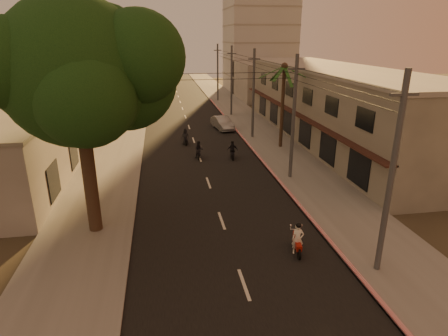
{
  "coord_description": "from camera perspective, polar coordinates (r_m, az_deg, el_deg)",
  "views": [
    {
      "loc": [
        -3.1,
        -17.2,
        10.13
      ],
      "look_at": [
        0.64,
        4.99,
        2.18
      ],
      "focal_mm": 30.0,
      "sensor_mm": 36.0,
      "label": 1
    }
  ],
  "objects": [
    {
      "name": "curb_stripe",
      "position": [
        34.71,
        4.51,
        2.61
      ],
      "size": [
        0.2,
        60.0,
        0.2
      ],
      "primitive_type": "cube",
      "color": "red",
      "rests_on": "ground"
    },
    {
      "name": "filler_right",
      "position": [
        64.9,
        5.91,
        13.07
      ],
      "size": [
        8.0,
        14.0,
        6.0
      ],
      "primitive_type": "cube",
      "color": "#A09A90",
      "rests_on": "ground"
    },
    {
      "name": "sidewalk_left",
      "position": [
        38.79,
        -15.78,
        3.68
      ],
      "size": [
        5.0,
        140.0,
        0.12
      ],
      "primitive_type": "cube",
      "color": "slate",
      "rests_on": "ground"
    },
    {
      "name": "broadleaf_tree",
      "position": [
        19.73,
        -20.38,
        13.49
      ],
      "size": [
        9.6,
        8.7,
        12.1
      ],
      "color": "black",
      "rests_on": "ground"
    },
    {
      "name": "road",
      "position": [
        38.67,
        -4.66,
        4.24
      ],
      "size": [
        10.0,
        140.0,
        0.02
      ],
      "primitive_type": "cube",
      "color": "black",
      "rests_on": "ground"
    },
    {
      "name": "distant_tower",
      "position": [
        75.75,
        5.44,
        22.32
      ],
      "size": [
        12.1,
        12.1,
        28.0
      ],
      "color": "#B7B5B2",
      "rests_on": "ground"
    },
    {
      "name": "parked_car",
      "position": [
        43.13,
        -0.25,
        6.88
      ],
      "size": [
        3.01,
        4.94,
        1.46
      ],
      "primitive_type": "imported",
      "rotation": [
        0.0,
        0.0,
        0.17
      ],
      "color": "#919498",
      "rests_on": "ground"
    },
    {
      "name": "filler_left_near",
      "position": [
        52.94,
        -21.66,
        9.51
      ],
      "size": [
        8.0,
        14.0,
        4.4
      ],
      "primitive_type": "cube",
      "color": "#A09A90",
      "rests_on": "ground"
    },
    {
      "name": "scooter_far_a",
      "position": [
        37.05,
        -5.92,
        4.69
      ],
      "size": [
        0.8,
        1.69,
        1.66
      ],
      "rotation": [
        0.0,
        0.0,
        0.04
      ],
      "color": "black",
      "rests_on": "ground"
    },
    {
      "name": "palm_tree",
      "position": [
        35.13,
        9.17,
        14.37
      ],
      "size": [
        5.0,
        5.0,
        8.2
      ],
      "color": "black",
      "rests_on": "ground"
    },
    {
      "name": "shophouse_row",
      "position": [
        39.65,
        16.27,
        9.3
      ],
      "size": [
        8.8,
        34.2,
        7.3
      ],
      "color": "gray",
      "rests_on": "ground"
    },
    {
      "name": "filler_left_far",
      "position": [
        70.36,
        -18.96,
        13.05
      ],
      "size": [
        8.0,
        14.0,
        7.0
      ],
      "primitive_type": "cube",
      "color": "#A09A90",
      "rests_on": "ground"
    },
    {
      "name": "scooter_mid_a",
      "position": [
        32.68,
        -3.87,
        2.71
      ],
      "size": [
        0.85,
        1.64,
        1.61
      ],
      "rotation": [
        0.0,
        0.0,
        -0.09
      ],
      "color": "black",
      "rests_on": "ground"
    },
    {
      "name": "scooter_red",
      "position": [
        18.93,
        11.15,
        -10.65
      ],
      "size": [
        0.76,
        1.72,
        1.69
      ],
      "rotation": [
        0.0,
        0.0,
        -0.16
      ],
      "color": "black",
      "rests_on": "ground"
    },
    {
      "name": "scooter_mid_b",
      "position": [
        32.49,
        1.28,
        2.68
      ],
      "size": [
        0.99,
        1.69,
        1.66
      ],
      "rotation": [
        0.0,
        0.0,
        -0.1
      ],
      "color": "black",
      "rests_on": "ground"
    },
    {
      "name": "ground",
      "position": [
        20.2,
        0.57,
        -10.63
      ],
      "size": [
        160.0,
        160.0,
        0.0
      ],
      "primitive_type": "plane",
      "color": "#383023",
      "rests_on": "ground"
    },
    {
      "name": "utility_poles",
      "position": [
        38.51,
        4.58,
        14.06
      ],
      "size": [
        1.2,
        48.26,
        9.0
      ],
      "color": "#38383A",
      "rests_on": "ground"
    },
    {
      "name": "sidewalk_right",
      "position": [
        39.97,
        6.14,
        4.77
      ],
      "size": [
        5.0,
        140.0,
        0.12
      ],
      "primitive_type": "cube",
      "color": "slate",
      "rests_on": "ground"
    },
    {
      "name": "left_building",
      "position": [
        33.89,
        -28.11,
        4.31
      ],
      "size": [
        8.2,
        24.2,
        5.2
      ],
      "color": "#A09A90",
      "rests_on": "ground"
    }
  ]
}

